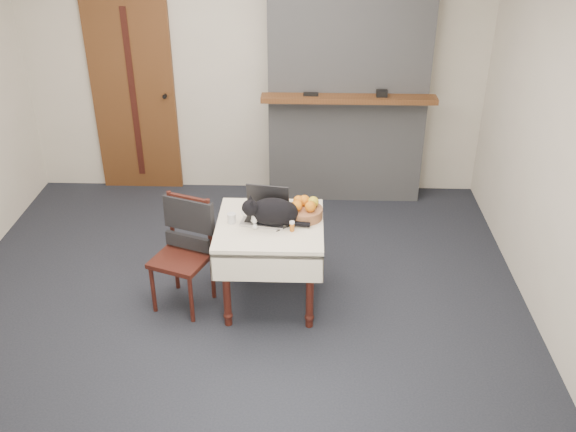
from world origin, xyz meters
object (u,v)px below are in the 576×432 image
side_table (270,236)px  chair (186,237)px  fruit_basket (304,210)px  pill_bottle (292,226)px  cat (274,212)px  cream_jar (232,218)px  door (134,94)px  laptop (266,211)px

side_table → chair: size_ratio=0.90×
fruit_basket → pill_bottle: bearing=-112.5°
side_table → cat: cat is taller
pill_bottle → fruit_basket: (0.09, 0.21, 0.02)m
cat → cream_jar: (-0.31, 0.02, -0.07)m
cat → chair: 0.71m
fruit_basket → chair: chair is taller
door → side_table: door is taller
cream_jar → chair: chair is taller
cream_jar → chair: size_ratio=0.09×
fruit_basket → cream_jar: bearing=-169.3°
side_table → fruit_basket: size_ratio=2.86×
cat → fruit_basket: cat is taller
cat → chair: cat is taller
pill_bottle → chair: 0.83m
door → laptop: bearing=-53.4°
laptop → pill_bottle: 0.28m
pill_bottle → chair: chair is taller
side_table → chair: 0.64m
door → cream_jar: door is taller
door → cat: door is taller
cream_jar → pill_bottle: pill_bottle is taller
side_table → laptop: laptop is taller
laptop → chair: size_ratio=0.41×
door → side_table: bearing=-53.9°
door → fruit_basket: (1.71, -1.90, -0.24)m
cat → pill_bottle: bearing=-47.2°
door → cream_jar: (1.18, -2.00, -0.26)m
side_table → pill_bottle: pill_bottle is taller
pill_bottle → cream_jar: bearing=166.6°
door → cream_jar: 2.34m
side_table → cat: 0.22m
door → chair: 2.19m
cat → chair: bearing=163.6°
door → pill_bottle: (1.63, -2.11, -0.26)m
laptop → cream_jar: laptop is taller
laptop → side_table: bearing=-58.2°
chair → fruit_basket: bearing=25.8°
fruit_basket → laptop: bearing=-176.6°
side_table → laptop: size_ratio=2.18×
cream_jar → fruit_basket: size_ratio=0.27×
cat → cream_jar: 0.32m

